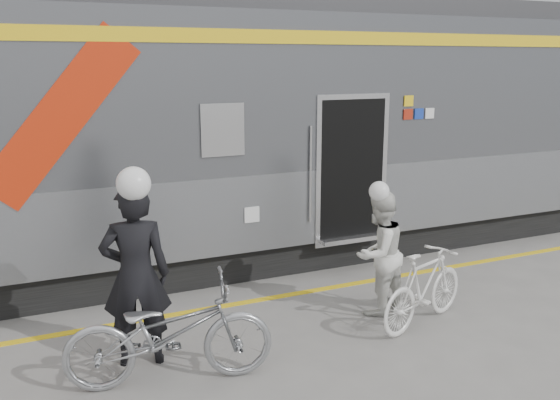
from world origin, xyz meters
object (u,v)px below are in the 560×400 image
man (136,275)px  bicycle_left (169,333)px  bicycle_right (424,288)px  woman (379,253)px

man → bicycle_left: man is taller
bicycle_left → bicycle_right: (3.13, 0.08, -0.06)m
man → bicycle_right: 3.40m
woman → bicycle_right: size_ratio=0.99×
bicycle_left → woman: bearing=-66.5°
man → bicycle_right: bearing=-177.1°
bicycle_left → woman: 2.91m
bicycle_right → woman: bearing=9.2°
bicycle_left → bicycle_right: 3.13m
woman → bicycle_right: 0.70m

